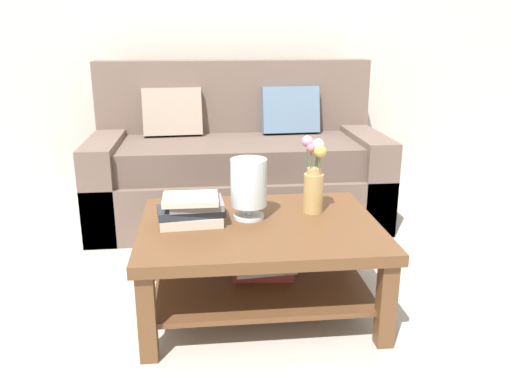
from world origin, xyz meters
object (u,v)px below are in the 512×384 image
object	(u,v)px
coffee_table	(260,247)
flower_pitcher	(314,178)
glass_hurricane_vase	(249,185)
couch	(237,166)
book_stack_main	(192,210)

from	to	relation	value
coffee_table	flower_pitcher	distance (m)	0.41
coffee_table	glass_hurricane_vase	xyz separation A→B (m)	(-0.04, 0.07, 0.28)
couch	glass_hurricane_vase	distance (m)	1.24
glass_hurricane_vase	coffee_table	bearing A→B (deg)	-58.95
couch	coffee_table	bearing A→B (deg)	-89.51
book_stack_main	glass_hurricane_vase	distance (m)	0.28
couch	coffee_table	distance (m)	1.29
couch	flower_pitcher	distance (m)	1.22
couch	flower_pitcher	bearing A→B (deg)	-76.46
coffee_table	couch	bearing A→B (deg)	90.49
book_stack_main	coffee_table	bearing A→B (deg)	-4.39
coffee_table	book_stack_main	bearing A→B (deg)	175.61
couch	book_stack_main	world-z (taller)	couch
glass_hurricane_vase	flower_pitcher	world-z (taller)	flower_pitcher
flower_pitcher	couch	bearing A→B (deg)	103.54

